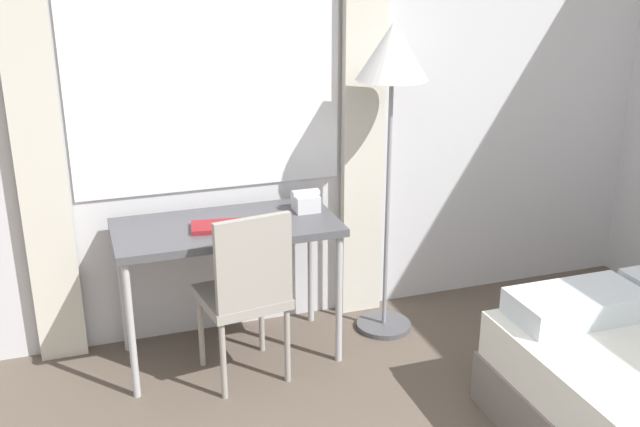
{
  "coord_description": "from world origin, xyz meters",
  "views": [
    {
      "loc": [
        -1.18,
        -0.92,
        2.11
      ],
      "look_at": [
        -0.12,
        2.21,
        0.91
      ],
      "focal_mm": 42.0,
      "sensor_mm": 36.0,
      "label": 1
    }
  ],
  "objects": [
    {
      "name": "desk",
      "position": [
        -0.49,
        2.61,
        0.69
      ],
      "size": [
        1.14,
        0.56,
        0.76
      ],
      "color": "#4C4C51",
      "rests_on": "ground_plane"
    },
    {
      "name": "wall_back_with_window",
      "position": [
        -0.06,
        2.96,
        1.35
      ],
      "size": [
        5.43,
        0.13,
        2.7
      ],
      "color": "silver",
      "rests_on": "ground_plane"
    },
    {
      "name": "desk_chair",
      "position": [
        -0.45,
        2.34,
        0.52
      ],
      "size": [
        0.45,
        0.45,
        0.92
      ],
      "rotation": [
        0.0,
        0.0,
        0.14
      ],
      "color": "gray",
      "rests_on": "ground_plane"
    },
    {
      "name": "book",
      "position": [
        -0.54,
        2.55,
        0.77
      ],
      "size": [
        0.27,
        0.2,
        0.02
      ],
      "rotation": [
        0.0,
        0.0,
        -0.15
      ],
      "color": "maroon",
      "rests_on": "desk"
    },
    {
      "name": "telephone",
      "position": [
        -0.04,
        2.67,
        0.81
      ],
      "size": [
        0.15,
        0.13,
        0.11
      ],
      "color": "silver",
      "rests_on": "desk"
    },
    {
      "name": "standing_lamp",
      "position": [
        0.42,
        2.62,
        1.47
      ],
      "size": [
        0.38,
        0.38,
        1.73
      ],
      "color": "#4C4C51",
      "rests_on": "ground_plane"
    }
  ]
}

